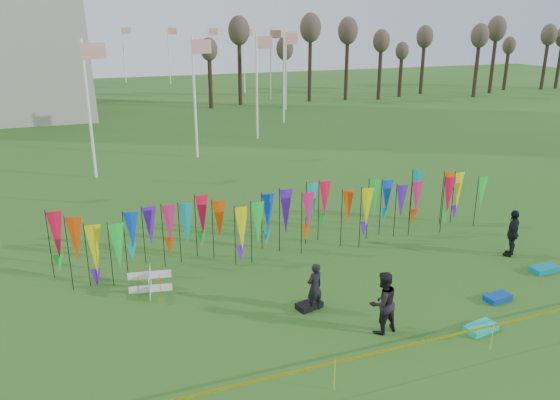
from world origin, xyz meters
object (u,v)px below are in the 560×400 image
object	(u,v)px
person_mid	(383,303)
kite_bag_blue	(498,298)
person_right	(513,233)
kite_bag_turquoise	(481,328)
person_left	(315,287)
box_kite	(150,282)
kite_bag_black	(309,305)
kite_bag_teal	(544,269)

from	to	relation	value
person_mid	kite_bag_blue	size ratio (longest dim) A/B	2.14
person_right	kite_bag_blue	world-z (taller)	person_right
person_mid	kite_bag_turquoise	xyz separation A→B (m)	(2.86, -1.05, -0.88)
person_left	kite_bag_blue	distance (m)	6.31
box_kite	person_right	distance (m)	14.07
person_right	kite_bag_turquoise	bearing A→B (deg)	7.67
person_mid	kite_bag_black	distance (m)	2.69
box_kite	person_mid	bearing A→B (deg)	-38.61
person_mid	kite_bag_black	bearing A→B (deg)	-63.12
kite_bag_teal	person_left	bearing A→B (deg)	177.28
kite_bag_blue	box_kite	bearing A→B (deg)	156.84
kite_bag_black	kite_bag_teal	bearing A→B (deg)	-3.78
person_right	kite_bag_teal	world-z (taller)	person_right
kite_bag_blue	kite_bag_black	distance (m)	6.41
kite_bag_turquoise	box_kite	bearing A→B (deg)	146.48
kite_bag_blue	kite_bag_black	size ratio (longest dim) A/B	1.10
kite_bag_blue	kite_bag_black	bearing A→B (deg)	164.05
person_right	kite_bag_black	xyz separation A→B (m)	(-9.21, -1.01, -0.87)
person_mid	kite_bag_teal	size ratio (longest dim) A/B	1.84
person_right	kite_bag_black	bearing A→B (deg)	-26.32
kite_bag_blue	kite_bag_teal	bearing A→B (deg)	19.73
person_left	kite_bag_blue	xyz separation A→B (m)	(6.07, -1.58, -0.73)
box_kite	kite_bag_teal	xyz separation A→B (m)	(14.08, -3.51, -0.31)
box_kite	person_left	size ratio (longest dim) A/B	0.50
box_kite	kite_bag_turquoise	bearing A→B (deg)	-33.52
person_left	kite_bag_teal	xyz separation A→B (m)	(9.26, -0.44, -0.72)
person_left	kite_bag_turquoise	distance (m)	5.21
box_kite	kite_bag_turquoise	world-z (taller)	box_kite
person_right	kite_bag_turquoise	xyz separation A→B (m)	(-4.87, -4.12, -0.86)
person_mid	kite_bag_black	xyz separation A→B (m)	(-1.48, 2.06, -0.89)
box_kite	kite_bag_turquoise	size ratio (longest dim) A/B	0.81
box_kite	kite_bag_teal	distance (m)	14.52
person_right	kite_bag_black	size ratio (longest dim) A/B	2.30
box_kite	kite_bag_blue	size ratio (longest dim) A/B	0.91
person_mid	kite_bag_teal	bearing A→B (deg)	-178.45
person_mid	kite_bag_teal	world-z (taller)	person_mid
box_kite	kite_bag_teal	size ratio (longest dim) A/B	0.78
person_mid	kite_bag_turquoise	distance (m)	3.17
box_kite	person_left	xyz separation A→B (m)	(4.82, -3.07, 0.41)
kite_bag_blue	kite_bag_teal	distance (m)	3.39
box_kite	kite_bag_black	distance (m)	5.55
person_left	kite_bag_blue	size ratio (longest dim) A/B	1.80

